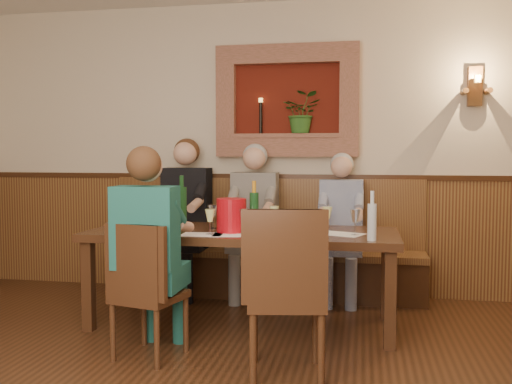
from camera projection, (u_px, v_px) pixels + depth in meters
room_shell at (156, 35)px, 2.57m from camera, size 6.04×6.04×2.82m
wainscoting at (160, 318)px, 2.66m from camera, size 6.02×6.02×1.15m
wall_niche at (291, 106)px, 5.42m from camera, size 1.36×0.30×1.06m
wall_sconce at (475, 87)px, 5.09m from camera, size 0.25×0.20×0.35m
dining_table at (242, 240)px, 4.47m from camera, size 2.40×0.90×0.75m
bench at (263, 261)px, 5.42m from camera, size 3.00×0.45×1.11m
chair_near_left at (148, 318)px, 3.77m from camera, size 0.49×0.49×0.91m
chair_near_right at (286, 327)px, 3.45m from camera, size 0.53×0.53×1.04m
person_bench_left at (184, 230)px, 5.43m from camera, size 0.45×0.55×1.49m
person_bench_mid at (253, 234)px, 5.31m from camera, size 0.43×0.52×1.44m
person_bench_right at (341, 241)px, 5.16m from camera, size 0.39×0.48×1.36m
person_chair_front at (151, 270)px, 3.80m from camera, size 0.41×0.50×1.40m
spittoon_bucket at (232, 215)px, 4.35m from camera, size 0.29×0.29×0.26m
wine_bottle_green_a at (254, 211)px, 4.40m from camera, size 0.08×0.08×0.39m
wine_bottle_green_b at (182, 207)px, 4.56m from camera, size 0.09×0.09×0.43m
water_bottle at (372, 221)px, 3.94m from camera, size 0.07×0.07×0.35m
tasting_sheet_a at (138, 230)px, 4.46m from camera, size 0.29×0.24×0.00m
tasting_sheet_b at (234, 235)px, 4.22m from camera, size 0.33×0.26×0.00m
tasting_sheet_c at (341, 234)px, 4.26m from camera, size 0.37×0.33×0.00m
tasting_sheet_d at (202, 234)px, 4.23m from camera, size 0.32×0.24×0.00m
wine_glass_0 at (124, 218)px, 4.49m from camera, size 0.08×0.08×0.19m
wine_glass_1 at (160, 215)px, 4.65m from camera, size 0.08×0.08×0.19m
wine_glass_2 at (157, 220)px, 4.32m from camera, size 0.08×0.08×0.19m
wine_glass_3 at (213, 217)px, 4.58m from camera, size 0.08×0.08×0.19m
wine_glass_4 at (236, 220)px, 4.36m from camera, size 0.08×0.08×0.19m
wine_glass_5 at (274, 218)px, 4.46m from camera, size 0.08×0.08×0.19m
wine_glass_6 at (300, 223)px, 4.14m from camera, size 0.08×0.08×0.19m
wine_glass_7 at (327, 219)px, 4.42m from camera, size 0.08×0.08×0.19m
wine_glass_8 at (355, 222)px, 4.19m from camera, size 0.08×0.08×0.19m
wine_glass_9 at (210, 222)px, 4.23m from camera, size 0.08×0.08×0.19m
wine_glass_10 at (244, 221)px, 4.27m from camera, size 0.08×0.08×0.19m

